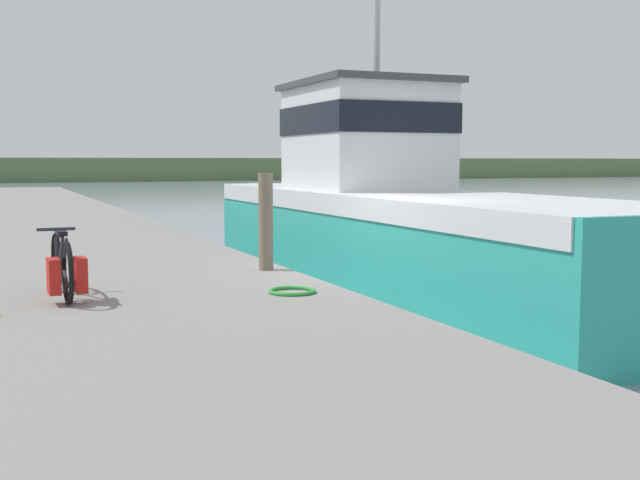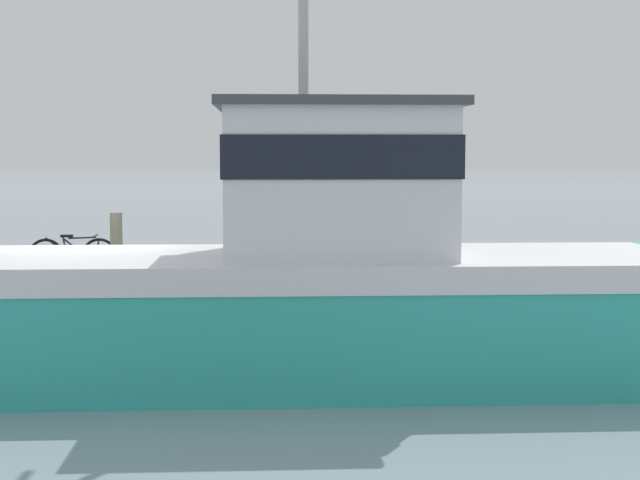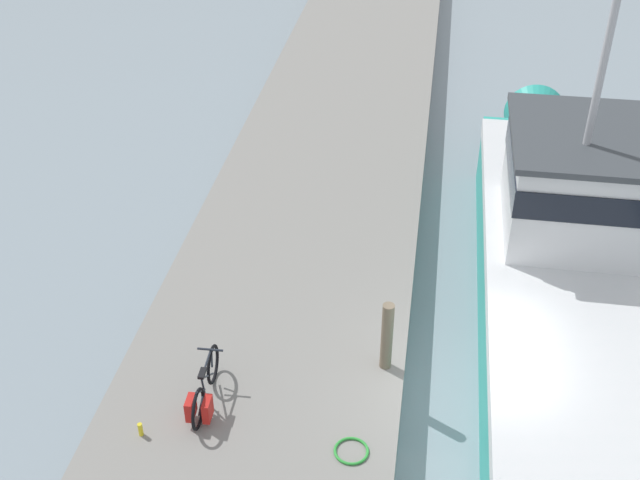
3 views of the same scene
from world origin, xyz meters
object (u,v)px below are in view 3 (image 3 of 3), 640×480
Objects in this scene: bicycle_touring at (204,392)px; water_bottle_by_bike at (141,429)px; fishing_boat_main at (564,269)px; mooring_post at (387,336)px.

water_bottle_by_bike is at bearing -141.47° from bicycle_touring.
bicycle_touring is (-6.14, -4.08, -0.23)m from fishing_boat_main.
fishing_boat_main is 7.38m from bicycle_touring.
bicycle_touring is at bearing -153.22° from mooring_post.
bicycle_touring reaches higher than water_bottle_by_bike.
fishing_boat_main is 8.51m from water_bottle_by_bike.
water_bottle_by_bike is at bearing -149.71° from mooring_post.
bicycle_touring is 7.09× the size of water_bottle_by_bike.
mooring_post is 5.63× the size of water_bottle_by_bike.
fishing_boat_main is 8.75× the size of bicycle_touring.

